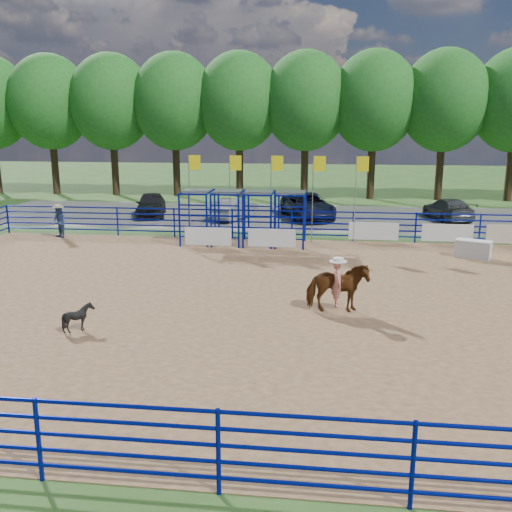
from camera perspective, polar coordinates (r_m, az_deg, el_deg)
name	(u,v)px	position (r m, az deg, el deg)	size (l,w,h in m)	color
ground	(274,302)	(18.90, 1.82, -4.60)	(120.00, 120.00, 0.00)	#3A6126
arena_dirt	(274,302)	(18.90, 1.82, -4.57)	(30.00, 20.00, 0.02)	#926D49
gravel_strip	(298,217)	(35.42, 4.26, 3.93)	(40.00, 10.00, 0.01)	gray
announcer_table	(473,249)	(26.41, 20.89, 0.66)	(1.45, 0.68, 0.77)	silver
horse_and_rider	(337,285)	(17.77, 8.14, -2.84)	(1.94, 1.01, 2.46)	brown
calf	(79,317)	(16.96, -17.33, -5.86)	(0.65, 0.74, 0.81)	black
spectator_cowboy	(59,222)	(30.44, -19.10, 3.28)	(0.99, 0.96, 1.66)	navy
car_a	(151,204)	(36.10, -10.45, 5.10)	(1.70, 4.23, 1.44)	black
car_b	(234,209)	(34.32, -2.17, 4.73)	(1.34, 3.84, 1.26)	gray
car_c	(308,206)	(34.81, 5.18, 5.01)	(2.51, 5.43, 1.51)	#141732
car_d	(448,209)	(35.98, 18.66, 4.46)	(1.81, 4.44, 1.29)	#555658
perimeter_fence	(274,280)	(18.68, 1.83, -2.41)	(30.10, 20.10, 1.50)	#06118D
chute_assembly	(251,218)	(27.35, -0.49, 3.80)	(19.32, 2.41, 4.20)	#06118D
treeline	(306,96)	(43.96, 5.01, 15.62)	(56.40, 6.40, 11.24)	#3F2B19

